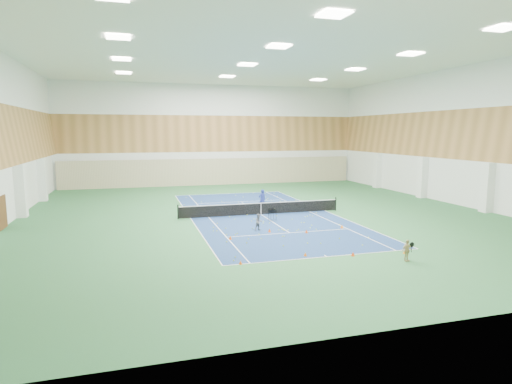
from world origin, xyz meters
TOP-DOWN VIEW (x-y plane):
  - ground at (0.00, 0.00)m, footprint 40.00×40.00m
  - room_shell at (0.00, 0.00)m, footprint 36.00×40.00m
  - wood_cladding at (0.00, 0.00)m, footprint 36.00×40.00m
  - ceiling_light_grid at (0.00, 0.00)m, footprint 21.40×25.40m
  - court_surface at (0.00, 0.00)m, footprint 10.97×23.77m
  - tennis_balls_scatter at (0.00, 0.00)m, footprint 10.57×22.77m
  - tennis_net at (0.00, 0.00)m, footprint 12.80×0.10m
  - back_curtain at (0.00, 19.75)m, footprint 35.40×0.16m
  - door_left_b at (-17.92, 0.00)m, footprint 0.08×1.80m
  - coach at (0.71, 2.03)m, footprint 0.70×0.55m
  - child_court at (-1.69, -5.14)m, footprint 0.63×0.54m
  - child_apron at (3.49, -13.66)m, footprint 0.69×0.40m
  - ball_cart at (0.16, -2.36)m, footprint 0.54×0.54m
  - cone_svc_a at (-4.01, -6.99)m, footprint 0.21×0.21m
  - cone_svc_b at (-1.17, -5.82)m, footprint 0.22×0.22m
  - cone_svc_c at (1.03, -6.71)m, footprint 0.21×0.21m
  - cone_svc_d at (3.84, -6.09)m, footprint 0.23×0.23m
  - cone_base_a at (-4.59, -11.85)m, footprint 0.18×0.18m
  - cone_base_b at (-1.02, -11.45)m, footprint 0.19×0.19m
  - cone_base_c at (1.37, -12.11)m, footprint 0.20×0.20m
  - cone_base_d at (4.26, -12.45)m, footprint 0.22×0.22m

SIDE VIEW (x-z plane):
  - ground at x=0.00m, z-range 0.00..0.00m
  - court_surface at x=0.00m, z-range 0.00..0.01m
  - tennis_balls_scatter at x=0.00m, z-range 0.01..0.08m
  - cone_base_a at x=-4.59m, z-range 0.00..0.20m
  - cone_base_b at x=-1.02m, z-range 0.00..0.21m
  - cone_base_c at x=1.37m, z-range 0.00..0.22m
  - cone_svc_c at x=1.03m, z-range 0.00..0.23m
  - cone_svc_a at x=-4.01m, z-range 0.00..0.23m
  - cone_svc_b at x=-1.17m, z-range 0.00..0.24m
  - cone_base_d at x=4.26m, z-range 0.00..0.25m
  - cone_svc_d at x=3.84m, z-range 0.00..0.25m
  - ball_cart at x=0.16m, z-range 0.00..0.85m
  - tennis_net at x=0.00m, z-range 0.00..1.10m
  - child_court at x=-1.69m, z-range 0.00..1.10m
  - child_apron at x=3.49m, z-range 0.00..1.10m
  - coach at x=0.71m, z-range 0.00..1.70m
  - door_left_b at x=-17.92m, z-range 0.00..2.20m
  - back_curtain at x=0.00m, z-range 0.00..3.20m
  - room_shell at x=0.00m, z-range 0.00..12.00m
  - wood_cladding at x=0.00m, z-range 4.00..12.00m
  - ceiling_light_grid at x=0.00m, z-range 11.89..11.95m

